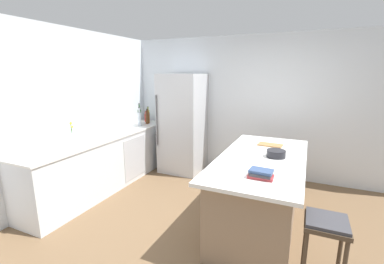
# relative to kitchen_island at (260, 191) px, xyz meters

# --- Properties ---
(ground_plane) EXTENTS (7.20, 7.20, 0.00)m
(ground_plane) POSITION_rel_kitchen_island_xyz_m (-0.51, -0.46, -0.46)
(ground_plane) COLOR brown
(wall_rear) EXTENTS (6.00, 0.10, 2.60)m
(wall_rear) POSITION_rel_kitchen_island_xyz_m (-0.51, 1.79, 0.84)
(wall_rear) COLOR silver
(wall_rear) RESTS_ON ground_plane
(wall_left) EXTENTS (0.10, 6.00, 2.60)m
(wall_left) POSITION_rel_kitchen_island_xyz_m (-2.96, -0.46, 0.84)
(wall_left) COLOR silver
(wall_left) RESTS_ON ground_plane
(counter_run_left) EXTENTS (0.64, 3.05, 0.91)m
(counter_run_left) POSITION_rel_kitchen_island_xyz_m (-2.60, 0.13, -0.01)
(counter_run_left) COLOR silver
(counter_run_left) RESTS_ON ground_plane
(kitchen_island) EXTENTS (1.00, 2.14, 0.91)m
(kitchen_island) POSITION_rel_kitchen_island_xyz_m (0.00, 0.00, 0.00)
(kitchen_island) COLOR #8E755B
(kitchen_island) RESTS_ON ground_plane
(refrigerator) EXTENTS (0.78, 0.78, 1.91)m
(refrigerator) POSITION_rel_kitchen_island_xyz_m (-1.76, 1.37, 0.49)
(refrigerator) COLOR #B7BABF
(refrigerator) RESTS_ON ground_plane
(bar_stool) EXTENTS (0.36, 0.36, 0.69)m
(bar_stool) POSITION_rel_kitchen_island_xyz_m (0.70, -0.81, 0.10)
(bar_stool) COLOR #473828
(bar_stool) RESTS_ON ground_plane
(sink_faucet) EXTENTS (0.15, 0.05, 0.30)m
(sink_faucet) POSITION_rel_kitchen_island_xyz_m (-2.65, -0.09, 0.60)
(sink_faucet) COLOR silver
(sink_faucet) RESTS_ON counter_run_left
(flower_vase) EXTENTS (0.08, 0.08, 0.34)m
(flower_vase) POSITION_rel_kitchen_island_xyz_m (-2.60, -0.52, 0.55)
(flower_vase) COLOR silver
(flower_vase) RESTS_ON counter_run_left
(olive_oil_bottle) EXTENTS (0.06, 0.06, 0.31)m
(olive_oil_bottle) POSITION_rel_kitchen_island_xyz_m (-2.67, 1.54, 0.57)
(olive_oil_bottle) COLOR olive
(olive_oil_bottle) RESTS_ON counter_run_left
(hot_sauce_bottle) EXTENTS (0.05, 0.05, 0.23)m
(hot_sauce_bottle) POSITION_rel_kitchen_island_xyz_m (-2.67, 1.45, 0.54)
(hot_sauce_bottle) COLOR red
(hot_sauce_bottle) RESTS_ON counter_run_left
(whiskey_bottle) EXTENTS (0.08, 0.08, 0.30)m
(whiskey_bottle) POSITION_rel_kitchen_island_xyz_m (-2.56, 1.35, 0.56)
(whiskey_bottle) COLOR brown
(whiskey_bottle) RESTS_ON counter_run_left
(syrup_bottle) EXTENTS (0.06, 0.06, 0.29)m
(syrup_bottle) POSITION_rel_kitchen_island_xyz_m (-2.52, 1.27, 0.56)
(syrup_bottle) COLOR #5B3319
(syrup_bottle) RESTS_ON counter_run_left
(wine_bottle) EXTENTS (0.07, 0.07, 0.43)m
(wine_bottle) POSITION_rel_kitchen_island_xyz_m (-2.63, 1.17, 0.60)
(wine_bottle) COLOR #19381E
(wine_bottle) RESTS_ON counter_run_left
(soda_bottle) EXTENTS (0.08, 0.08, 0.36)m
(soda_bottle) POSITION_rel_kitchen_island_xyz_m (-2.55, 1.06, 0.58)
(soda_bottle) COLOR silver
(soda_bottle) RESTS_ON counter_run_left
(cookbook_stack) EXTENTS (0.24, 0.18, 0.09)m
(cookbook_stack) POSITION_rel_kitchen_island_xyz_m (0.10, -0.67, 0.49)
(cookbook_stack) COLOR #A83338
(cookbook_stack) RESTS_ON kitchen_island
(mixing_bowl) EXTENTS (0.23, 0.23, 0.09)m
(mixing_bowl) POSITION_rel_kitchen_island_xyz_m (0.15, 0.07, 0.49)
(mixing_bowl) COLOR black
(mixing_bowl) RESTS_ON kitchen_island
(cutting_board) EXTENTS (0.34, 0.21, 0.02)m
(cutting_board) POSITION_rel_kitchen_island_xyz_m (0.02, 0.58, 0.46)
(cutting_board) COLOR #9E7042
(cutting_board) RESTS_ON kitchen_island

